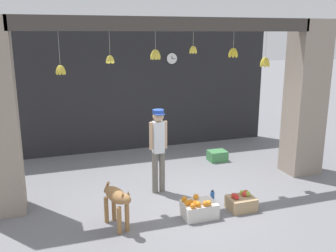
% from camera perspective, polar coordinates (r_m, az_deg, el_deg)
% --- Properties ---
extents(ground_plane, '(60.00, 60.00, 0.00)m').
position_cam_1_polar(ground_plane, '(7.15, 1.18, -10.42)').
color(ground_plane, slate).
extents(shop_back_wall, '(7.28, 0.12, 3.22)m').
position_cam_1_polar(shop_back_wall, '(9.59, -5.06, 5.89)').
color(shop_back_wall, '#232326').
rests_on(shop_back_wall, ground_plane).
extents(shop_pillar_right, '(0.70, 0.60, 3.22)m').
position_cam_1_polar(shop_pillar_right, '(8.38, 20.20, 3.90)').
color(shop_pillar_right, gray).
rests_on(shop_pillar_right, ground_plane).
extents(storefront_awning, '(5.38, 0.26, 0.93)m').
position_cam_1_polar(storefront_awning, '(6.63, 1.11, 14.89)').
color(storefront_awning, '#3D3833').
extents(dog, '(0.38, 0.80, 0.70)m').
position_cam_1_polar(dog, '(5.91, -7.79, -10.99)').
color(dog, '#9E7042').
rests_on(dog, ground_plane).
extents(shopkeeper, '(0.34, 0.26, 1.61)m').
position_cam_1_polar(shopkeeper, '(6.95, -1.48, -2.88)').
color(shopkeeper, '#6B665B').
rests_on(shopkeeper, ground_plane).
extents(fruit_crate_oranges, '(0.55, 0.41, 0.34)m').
position_cam_1_polar(fruit_crate_oranges, '(6.32, 4.70, -12.44)').
color(fruit_crate_oranges, silver).
rests_on(fruit_crate_oranges, ground_plane).
extents(fruit_crate_apples, '(0.45, 0.38, 0.31)m').
position_cam_1_polar(fruit_crate_apples, '(6.68, 11.09, -11.33)').
color(fruit_crate_apples, tan).
rests_on(fruit_crate_apples, ground_plane).
extents(produce_box_green, '(0.42, 0.34, 0.24)m').
position_cam_1_polar(produce_box_green, '(8.99, 7.52, -4.51)').
color(produce_box_green, '#42844C').
rests_on(produce_box_green, ground_plane).
extents(water_bottle, '(0.07, 0.07, 0.28)m').
position_cam_1_polar(water_bottle, '(6.75, 6.76, -10.87)').
color(water_bottle, '#2D60AD').
rests_on(water_bottle, ground_plane).
extents(wall_clock, '(0.29, 0.03, 0.29)m').
position_cam_1_polar(wall_clock, '(9.72, 0.58, 10.25)').
color(wall_clock, black).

